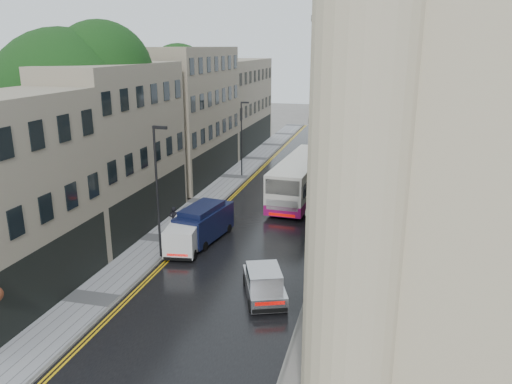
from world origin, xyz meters
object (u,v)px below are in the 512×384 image
at_px(cream_bus, 275,188).
at_px(white_van, 166,244).
at_px(lamp_post_near, 157,194).
at_px(pedestrian, 174,220).
at_px(tree_near, 69,129).
at_px(tree_far, 158,114).
at_px(navy_van, 179,228).
at_px(white_lorry, 321,151).
at_px(lamp_post_far, 242,139).
at_px(silver_hatchback, 251,297).

relative_size(cream_bus, white_van, 2.92).
bearing_deg(lamp_post_near, pedestrian, 104.24).
height_order(tree_near, white_van, tree_near).
xyz_separation_m(tree_far, cream_bus, (12.13, -5.64, -4.54)).
bearing_deg(navy_van, cream_bus, 73.46).
height_order(white_lorry, lamp_post_far, lamp_post_far).
relative_size(silver_hatchback, lamp_post_near, 0.52).
bearing_deg(tree_far, white_lorry, 21.66).
xyz_separation_m(tree_far, navy_van, (7.90, -14.59, -4.97)).
relative_size(white_lorry, pedestrian, 4.93).
xyz_separation_m(white_van, navy_van, (0.00, 1.93, 0.29)).
distance_m(cream_bus, lamp_post_far, 10.63).
bearing_deg(white_van, silver_hatchback, -44.21).
relative_size(white_lorry, silver_hatchback, 2.28).
xyz_separation_m(white_van, lamp_post_far, (-0.99, 19.93, 2.68)).
bearing_deg(lamp_post_near, cream_bus, 70.35).
xyz_separation_m(navy_van, pedestrian, (-1.12, 1.89, -0.21)).
distance_m(cream_bus, pedestrian, 8.88).
bearing_deg(silver_hatchback, lamp_post_near, 124.16).
bearing_deg(lamp_post_near, tree_near, 159.41).
height_order(white_van, lamp_post_far, lamp_post_far).
distance_m(white_van, lamp_post_near, 3.08).
bearing_deg(pedestrian, white_lorry, -117.14).
bearing_deg(tree_near, cream_bus, 30.63).
relative_size(white_van, pedestrian, 2.25).
bearing_deg(silver_hatchback, white_lorry, 69.23).
bearing_deg(pedestrian, lamp_post_near, 95.77).
bearing_deg(lamp_post_far, white_lorry, 13.03).
xyz_separation_m(silver_hatchback, pedestrian, (-7.58, 8.56, 0.27)).
xyz_separation_m(white_lorry, silver_hatchback, (0.11, -26.92, -1.65)).
bearing_deg(cream_bus, tree_near, -146.04).
distance_m(tree_far, cream_bus, 14.13).
relative_size(silver_hatchback, pedestrian, 2.17).
bearing_deg(white_lorry, tree_near, -125.88).
bearing_deg(tree_far, silver_hatchback, -55.97).
relative_size(pedestrian, lamp_post_near, 0.24).
bearing_deg(lamp_post_far, tree_near, -117.73).
bearing_deg(white_van, tree_near, 148.80).
height_order(tree_far, white_van, tree_far).
distance_m(tree_near, cream_bus, 15.38).
distance_m(cream_bus, lamp_post_near, 12.02).
distance_m(tree_near, white_van, 10.74).
xyz_separation_m(tree_near, navy_van, (8.20, -1.59, -5.69)).
bearing_deg(tree_near, pedestrian, 2.45).
xyz_separation_m(tree_near, white_lorry, (14.55, 18.66, -4.52)).
xyz_separation_m(tree_near, cream_bus, (12.43, 7.36, -5.26)).
relative_size(navy_van, lamp_post_near, 0.62).
height_order(tree_near, pedestrian, tree_near).
xyz_separation_m(tree_near, silver_hatchback, (14.66, -8.26, -6.17)).
distance_m(lamp_post_near, lamp_post_far, 19.91).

